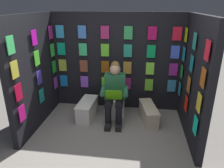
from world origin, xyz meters
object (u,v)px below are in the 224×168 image
person_reading (115,92)px  comic_longbox_far (148,113)px  comic_longbox_near (87,109)px  toilet (115,100)px

person_reading → comic_longbox_far: size_ratio=1.53×
comic_longbox_near → person_reading: bearing=-179.0°
comic_longbox_far → person_reading: bearing=-7.3°
comic_longbox_near → comic_longbox_far: bearing=-175.2°
comic_longbox_near → toilet: bearing=-156.7°
toilet → comic_longbox_near: size_ratio=1.09×
toilet → person_reading: (-0.01, 0.23, 0.27)m
comic_longbox_far → toilet: bearing=-25.9°
comic_longbox_near → comic_longbox_far: size_ratio=0.91×
toilet → comic_longbox_near: (0.56, 0.21, -0.14)m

